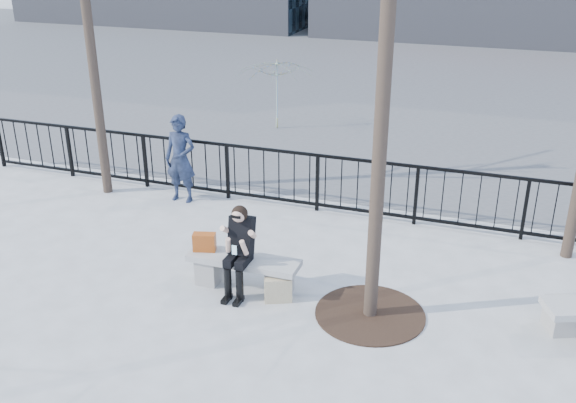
% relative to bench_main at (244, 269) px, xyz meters
% --- Properties ---
extents(ground, '(120.00, 120.00, 0.00)m').
position_rel_bench_main_xyz_m(ground, '(0.00, 0.00, -0.30)').
color(ground, gray).
rests_on(ground, ground).
extents(street_surface, '(60.00, 23.00, 0.01)m').
position_rel_bench_main_xyz_m(street_surface, '(0.00, 15.00, -0.30)').
color(street_surface, '#474747').
rests_on(street_surface, ground).
extents(railing, '(14.00, 0.06, 1.10)m').
position_rel_bench_main_xyz_m(railing, '(0.00, 3.00, 0.25)').
color(railing, black).
rests_on(railing, ground).
extents(tree_grate, '(1.50, 1.50, 0.02)m').
position_rel_bench_main_xyz_m(tree_grate, '(1.90, -0.10, -0.29)').
color(tree_grate, black).
rests_on(tree_grate, ground).
extents(bench_main, '(1.65, 0.46, 0.49)m').
position_rel_bench_main_xyz_m(bench_main, '(0.00, 0.00, 0.00)').
color(bench_main, gray).
rests_on(bench_main, ground).
extents(seated_woman, '(0.50, 0.64, 1.34)m').
position_rel_bench_main_xyz_m(seated_woman, '(0.00, -0.16, 0.37)').
color(seated_woman, black).
rests_on(seated_woman, ground).
extents(handbag, '(0.36, 0.24, 0.27)m').
position_rel_bench_main_xyz_m(handbag, '(-0.62, 0.02, 0.32)').
color(handbag, '#A04413').
rests_on(handbag, bench_main).
extents(shopping_bag, '(0.41, 0.29, 0.36)m').
position_rel_bench_main_xyz_m(shopping_bag, '(0.60, -0.19, -0.12)').
color(shopping_bag, beige).
rests_on(shopping_bag, ground).
extents(standing_man, '(0.62, 0.41, 1.68)m').
position_rel_bench_main_xyz_m(standing_man, '(-2.38, 2.61, 0.54)').
color(standing_man, black).
rests_on(standing_man, ground).
extents(vendor_umbrella, '(2.42, 2.45, 1.79)m').
position_rel_bench_main_xyz_m(vendor_umbrella, '(-2.33, 7.64, 0.60)').
color(vendor_umbrella, gold).
rests_on(vendor_umbrella, ground).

